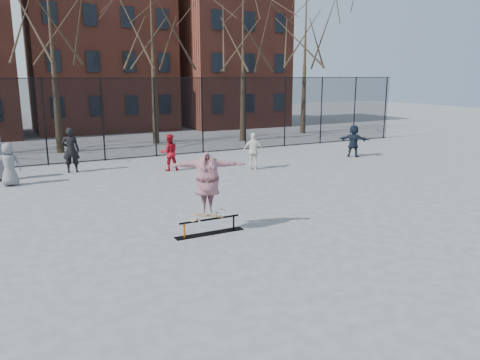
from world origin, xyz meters
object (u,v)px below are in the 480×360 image
skate_rail (210,228)px  bystander_black (71,150)px  bystander_navy (354,141)px  skateboard (208,217)px  bystander_extra (9,164)px  skater (207,185)px  bystander_red (169,152)px  bystander_white (254,151)px

skate_rail → bystander_black: 10.30m
skate_rail → bystander_navy: 13.69m
skateboard → bystander_black: size_ratio=0.45×
bystander_navy → bystander_extra: (-15.81, 0.91, -0.01)m
bystander_extra → skate_rail: bearing=121.4°
skate_rail → bystander_black: bearing=101.2°
skater → bystander_red: skater is taller
skate_rail → bystander_navy: size_ratio=1.15×
bystander_black → bystander_red: bearing=173.1°
skate_rail → bystander_red: (1.86, 8.53, 0.63)m
bystander_black → bystander_white: bearing=172.3°
bystander_extra → bystander_navy: bearing=-179.5°
skateboard → bystander_red: size_ratio=0.54×
bystander_white → bystander_navy: bearing=-138.8°
skateboard → bystander_extra: 9.58m
skate_rail → bystander_navy: bearing=33.7°
skater → bystander_extra: size_ratio=1.21×
skateboard → bystander_white: bearing=53.2°
bystander_red → bystander_extra: bystander_extra is taller
skateboard → bystander_white: size_ratio=0.53×
bystander_navy → bystander_extra: size_ratio=1.01×
skate_rail → skateboard: size_ratio=2.19×
skate_rail → bystander_red: size_ratio=1.19×
skater → bystander_black: (-1.96, 10.07, -0.36)m
skateboard → bystander_black: bystander_black is taller
bystander_black → bystander_white: 7.85m
skate_rail → bystander_red: 8.75m
skate_rail → bystander_extra: (-4.44, 8.50, 0.65)m
skateboard → bystander_black: (-1.96, 10.07, 0.49)m
skater → bystander_red: bearing=96.0°
bystander_red → bystander_white: (3.38, -1.48, 0.02)m
bystander_red → bystander_black: bearing=-12.8°
skater → bystander_extra: skater is taller
bystander_black → bystander_red: size_ratio=1.21×
bystander_black → bystander_white: (7.24, -3.02, -0.15)m
skateboard → skater: size_ratio=0.44×
skater → bystander_black: bearing=119.5°
skate_rail → skater: skater is taller
bystander_white → skate_rail: bearing=89.5°
bystander_black → bystander_extra: bearing=47.7°
bystander_extra → bystander_red: bearing=-176.0°
skateboard → skater: bearing=-90.0°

